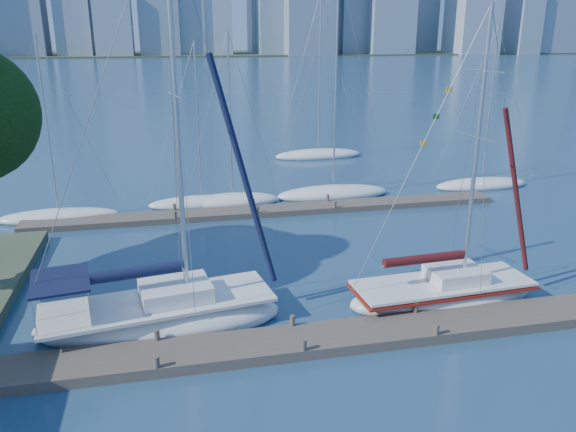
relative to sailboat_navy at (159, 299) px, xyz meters
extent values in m
plane|color=navy|center=(4.89, -2.58, -1.18)|extent=(700.00, 700.00, 0.00)
cube|color=#4F463A|center=(4.89, -2.58, -0.98)|extent=(26.00, 2.00, 0.40)
cube|color=#4F463A|center=(6.89, 13.42, -1.00)|extent=(30.00, 1.80, 0.36)
cube|color=#38472D|center=(4.89, 317.42, -1.18)|extent=(800.00, 100.00, 1.50)
ellipsoid|color=white|center=(0.00, 0.00, -0.91)|extent=(9.79, 4.50, 1.65)
cube|color=white|center=(0.00, 0.00, -0.13)|extent=(9.06, 4.15, 0.13)
cube|color=white|center=(0.65, 0.10, 0.25)|extent=(2.92, 2.39, 0.61)
cylinder|color=silver|center=(1.09, 0.17, 6.96)|extent=(0.20, 0.20, 14.08)
cylinder|color=silver|center=(-1.12, -0.17, 1.13)|extent=(4.43, 0.80, 0.11)
cylinder|color=black|center=(-1.12, -0.17, 1.24)|extent=(4.13, 1.07, 0.44)
cube|color=black|center=(-3.35, -0.52, 1.35)|extent=(2.36, 2.90, 0.09)
ellipsoid|color=white|center=(11.69, -0.41, -0.94)|extent=(8.32, 3.15, 1.43)
cube|color=white|center=(11.69, -0.41, -0.27)|extent=(7.70, 2.90, 0.11)
cube|color=white|center=(12.26, -0.37, 0.06)|extent=(2.39, 1.87, 0.53)
cylinder|color=silver|center=(12.64, -0.35, 5.29)|extent=(0.17, 0.17, 11.04)
cylinder|color=silver|center=(10.71, -0.46, 0.83)|extent=(3.87, 0.32, 0.10)
cylinder|color=#400F0D|center=(10.71, -0.46, 0.92)|extent=(3.58, 0.59, 0.38)
cube|color=maroon|center=(11.69, -0.41, -0.44)|extent=(7.88, 3.02, 0.10)
ellipsoid|color=white|center=(-6.08, 14.91, -1.00)|extent=(7.31, 2.35, 1.01)
cylinder|color=silver|center=(-6.08, 14.91, 4.76)|extent=(0.11, 0.11, 10.05)
ellipsoid|color=white|center=(2.72, 16.12, -1.00)|extent=(7.26, 3.75, 0.97)
cylinder|color=silver|center=(2.72, 16.12, 4.53)|extent=(0.11, 0.11, 9.65)
ellipsoid|color=white|center=(4.77, 15.97, -0.98)|extent=(6.58, 3.49, 1.09)
cylinder|color=silver|center=(4.77, 15.97, 4.87)|extent=(0.12, 0.12, 10.12)
ellipsoid|color=white|center=(11.87, 16.27, -0.96)|extent=(8.14, 2.96, 1.19)
cylinder|color=silver|center=(11.87, 16.27, 6.93)|extent=(0.13, 0.13, 14.06)
ellipsoid|color=white|center=(23.40, 16.31, -0.98)|extent=(7.58, 3.86, 1.08)
cylinder|color=silver|center=(23.40, 16.31, 5.07)|extent=(0.12, 0.12, 10.55)
ellipsoid|color=white|center=(14.32, 29.20, -0.96)|extent=(8.37, 3.70, 1.20)
cylinder|color=silver|center=(14.32, 29.20, 6.55)|extent=(0.13, 0.13, 13.28)
cube|color=slate|center=(-64.84, 284.92, 24.70)|extent=(23.80, 17.63, 51.77)
cube|color=gray|center=(-42.65, 306.85, 15.18)|extent=(13.56, 17.61, 32.73)
cube|color=gray|center=(-21.05, 282.34, 14.67)|extent=(17.55, 19.81, 31.71)
cube|color=slate|center=(0.68, 284.10, 17.54)|extent=(19.54, 16.86, 37.43)
cube|color=gray|center=(96.31, 292.13, 24.65)|extent=(13.99, 17.11, 51.66)
cube|color=gray|center=(120.66, 277.02, 23.65)|extent=(23.73, 18.80, 49.67)
cube|color=slate|center=(151.95, 306.93, 23.58)|extent=(16.12, 17.52, 49.52)
cube|color=gray|center=(168.98, 276.35, 20.01)|extent=(22.78, 23.94, 42.38)
cube|color=gray|center=(199.39, 276.47, 15.70)|extent=(13.19, 21.38, 33.76)
camera|label=1|loc=(0.70, -20.12, 9.71)|focal=35.00mm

